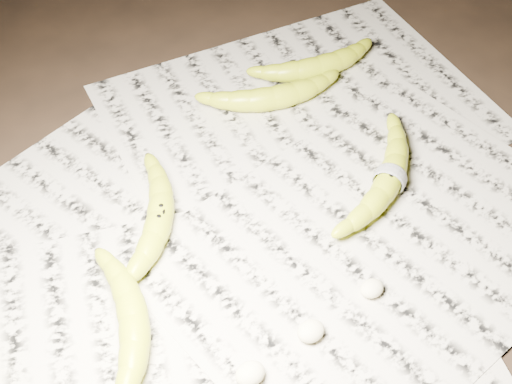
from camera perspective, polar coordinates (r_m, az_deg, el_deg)
ground at (r=0.93m, az=0.04°, el=-2.68°), size 3.00×3.00×0.00m
newspaper_patch at (r=0.92m, az=-0.68°, el=-3.26°), size 0.90×0.70×0.01m
banana_left_b at (r=0.83m, az=-9.78°, el=-10.12°), size 0.13×0.19×0.04m
banana_center at (r=0.91m, az=-7.76°, el=-2.02°), size 0.17×0.18×0.04m
banana_taped at (r=0.97m, az=10.68°, el=1.17°), size 0.21×0.15×0.04m
banana_upper_a at (r=1.07m, az=1.36°, el=7.68°), size 0.20×0.12×0.04m
banana_upper_b at (r=1.13m, az=4.99°, el=10.06°), size 0.19×0.10×0.04m
measuring_tape at (r=0.97m, az=10.68°, el=1.17°), size 0.03×0.04×0.05m
flesh_chunk_a at (r=0.79m, az=-0.47°, el=-14.20°), size 0.03×0.03×0.02m
flesh_chunk_b at (r=0.82m, az=4.43°, el=-10.89°), size 0.03×0.03×0.02m
flesh_chunk_c at (r=0.86m, az=9.28°, el=-7.47°), size 0.03×0.02×0.02m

